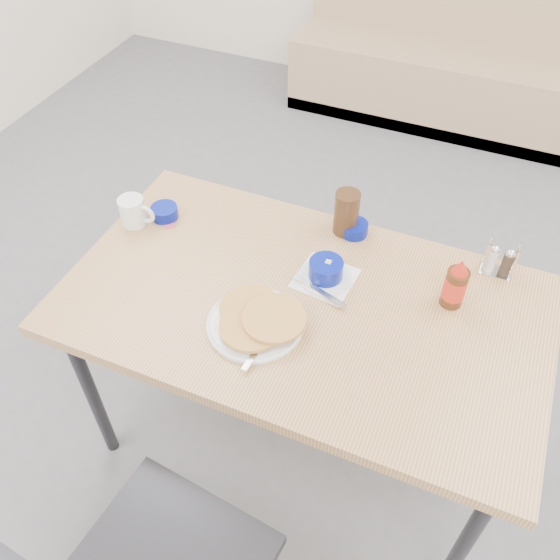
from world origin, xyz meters
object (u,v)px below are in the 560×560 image
at_px(dining_table, 302,315).
at_px(booth_bench, 452,61).
at_px(butter_bowl, 354,229).
at_px(grits_setting, 326,272).
at_px(coffee_mug, 134,211).
at_px(amber_tumbler, 346,213).
at_px(creamer_bowl, 165,212).
at_px(pancake_plate, 257,321).
at_px(syrup_bottle, 455,285).
at_px(condiment_caddy, 499,262).

bearing_deg(dining_table, booth_bench, 90.00).
height_order(booth_bench, dining_table, booth_bench).
height_order(dining_table, butter_bowl, butter_bowl).
distance_m(booth_bench, grits_setting, 2.47).
height_order(coffee_mug, amber_tumbler, amber_tumbler).
bearing_deg(amber_tumbler, dining_table, -92.04).
bearing_deg(booth_bench, amber_tumbler, -89.68).
bearing_deg(creamer_bowl, dining_table, -17.04).
bearing_deg(butter_bowl, pancake_plate, -105.21).
bearing_deg(creamer_bowl, coffee_mug, -138.84).
bearing_deg(grits_setting, dining_table, -104.70).
xyz_separation_m(pancake_plate, coffee_mug, (-0.55, 0.24, 0.03)).
relative_size(grits_setting, syrup_bottle, 1.14).
relative_size(booth_bench, amber_tumbler, 12.66).
bearing_deg(pancake_plate, syrup_bottle, 31.65).
xyz_separation_m(booth_bench, pancake_plate, (-0.09, -2.67, 0.43)).
height_order(grits_setting, condiment_caddy, condiment_caddy).
distance_m(booth_bench, amber_tumbler, 2.25).
distance_m(pancake_plate, condiment_caddy, 0.75).
xyz_separation_m(booth_bench, dining_table, (0.00, -2.53, 0.35)).
distance_m(coffee_mug, butter_bowl, 0.72).
distance_m(pancake_plate, butter_bowl, 0.49).
relative_size(coffee_mug, grits_setting, 0.64).
bearing_deg(amber_tumbler, grits_setting, -85.95).
bearing_deg(grits_setting, amber_tumbler, 94.05).
distance_m(booth_bench, butter_bowl, 2.24).
bearing_deg(pancake_plate, creamer_bowl, 147.26).
xyz_separation_m(creamer_bowl, condiment_caddy, (1.06, 0.17, 0.02)).
bearing_deg(amber_tumbler, pancake_plate, -101.63).
height_order(dining_table, creamer_bowl, creamer_bowl).
height_order(condiment_caddy, syrup_bottle, syrup_bottle).
relative_size(creamer_bowl, condiment_caddy, 0.76).
distance_m(coffee_mug, amber_tumbler, 0.69).
xyz_separation_m(dining_table, creamer_bowl, (-0.56, 0.17, 0.08)).
bearing_deg(pancake_plate, amber_tumbler, 78.37).
relative_size(dining_table, syrup_bottle, 8.28).
bearing_deg(condiment_caddy, booth_bench, 101.64).
distance_m(grits_setting, amber_tumbler, 0.24).
bearing_deg(syrup_bottle, amber_tumbler, 154.89).
bearing_deg(syrup_bottle, creamer_bowl, 179.32).
height_order(booth_bench, condiment_caddy, booth_bench).
relative_size(grits_setting, creamer_bowl, 2.17).
distance_m(pancake_plate, coffee_mug, 0.60).
height_order(pancake_plate, condiment_caddy, condiment_caddy).
distance_m(creamer_bowl, syrup_bottle, 0.96).
distance_m(pancake_plate, syrup_bottle, 0.57).
relative_size(booth_bench, grits_setting, 9.84).
height_order(creamer_bowl, condiment_caddy, condiment_caddy).
relative_size(dining_table, condiment_caddy, 12.05).
relative_size(butter_bowl, condiment_caddy, 0.77).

